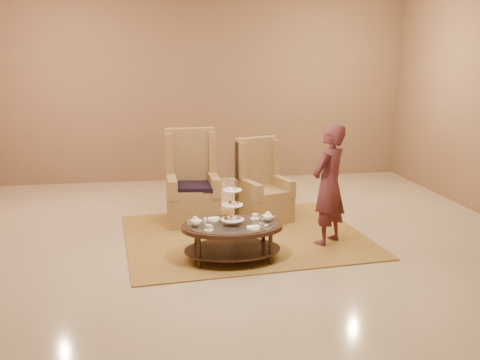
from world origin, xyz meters
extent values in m
plane|color=#C0AB8E|center=(0.00, 0.00, 0.00)|extent=(8.00, 8.00, 0.00)
cube|color=silver|center=(0.00, 0.00, 0.00)|extent=(8.00, 8.00, 0.02)
cube|color=#846248|center=(0.00, 4.00, 1.75)|extent=(8.00, 0.04, 3.50)
cube|color=#A7883B|center=(0.24, 0.43, 0.01)|extent=(3.35, 2.87, 0.02)
cylinder|color=black|center=(-0.47, -0.61, 0.20)|extent=(0.05, 0.05, 0.39)
cylinder|color=black|center=(0.36, -0.62, 0.20)|extent=(0.05, 0.05, 0.39)
cylinder|color=black|center=(-0.46, -0.18, 0.20)|extent=(0.05, 0.05, 0.39)
cylinder|color=black|center=(0.37, -0.19, 0.20)|extent=(0.05, 0.05, 0.39)
cylinder|color=white|center=(-0.05, -0.40, 0.70)|extent=(0.01, 0.01, 0.49)
torus|color=white|center=(-0.05, -0.40, 0.94)|extent=(0.13, 0.01, 0.13)
cylinder|color=white|center=(-0.05, -0.40, 0.51)|extent=(0.28, 0.28, 0.01)
cylinder|color=white|center=(-0.05, -0.40, 0.69)|extent=(0.25, 0.25, 0.01)
cylinder|color=white|center=(-0.05, -0.40, 0.86)|extent=(0.22, 0.22, 0.01)
cylinder|color=#D26C6C|center=(0.03, -0.40, 0.53)|extent=(0.04, 0.04, 0.03)
cylinder|color=tan|center=(-0.05, -0.33, 0.53)|extent=(0.04, 0.04, 0.03)
cylinder|color=brown|center=(-0.12, -0.40, 0.53)|extent=(0.04, 0.04, 0.03)
cylinder|color=white|center=(-0.05, -0.48, 0.53)|extent=(0.04, 0.04, 0.03)
ellipsoid|color=tan|center=(0.02, -0.38, 0.70)|extent=(0.04, 0.04, 0.03)
ellipsoid|color=brown|center=(-0.07, -0.34, 0.70)|extent=(0.04, 0.04, 0.03)
ellipsoid|color=white|center=(-0.11, -0.42, 0.70)|extent=(0.04, 0.04, 0.03)
ellipsoid|color=#D26C6C|center=(-0.03, -0.47, 0.70)|extent=(0.04, 0.04, 0.03)
cube|color=brown|center=(0.00, -0.37, 0.88)|extent=(0.04, 0.03, 0.02)
cube|color=white|center=(-0.08, -0.35, 0.88)|extent=(0.04, 0.03, 0.02)
cube|color=#D26C6C|center=(-0.10, -0.43, 0.88)|extent=(0.04, 0.03, 0.02)
cube|color=tan|center=(-0.02, -0.45, 0.88)|extent=(0.04, 0.03, 0.02)
ellipsoid|color=white|center=(-0.48, -0.41, 0.50)|extent=(0.12, 0.12, 0.09)
cylinder|color=white|center=(-0.48, -0.41, 0.55)|extent=(0.06, 0.06, 0.01)
sphere|color=white|center=(-0.48, -0.41, 0.57)|extent=(0.02, 0.02, 0.02)
cone|color=white|center=(-0.41, -0.41, 0.51)|extent=(0.07, 0.02, 0.05)
torus|color=white|center=(-0.54, -0.41, 0.50)|extent=(0.07, 0.01, 0.07)
ellipsoid|color=white|center=(0.39, -0.36, 0.50)|extent=(0.12, 0.12, 0.09)
cylinder|color=white|center=(0.39, -0.36, 0.55)|extent=(0.06, 0.06, 0.01)
sphere|color=white|center=(0.39, -0.36, 0.57)|extent=(0.02, 0.02, 0.02)
cone|color=white|center=(0.46, -0.36, 0.51)|extent=(0.07, 0.02, 0.05)
torus|color=white|center=(0.33, -0.36, 0.50)|extent=(0.07, 0.01, 0.07)
cylinder|color=white|center=(-0.35, -0.57, 0.45)|extent=(0.11, 0.11, 0.01)
cylinder|color=white|center=(-0.35, -0.57, 0.48)|extent=(0.06, 0.06, 0.05)
torus|color=white|center=(-0.31, -0.57, 0.48)|extent=(0.04, 0.01, 0.04)
cylinder|color=white|center=(0.25, -0.23, 0.45)|extent=(0.11, 0.11, 0.01)
cylinder|color=white|center=(0.25, -0.23, 0.48)|extent=(0.06, 0.06, 0.05)
torus|color=white|center=(0.29, -0.23, 0.48)|extent=(0.04, 0.01, 0.04)
cylinder|color=white|center=(-0.24, -0.20, 0.45)|extent=(0.16, 0.16, 0.01)
cube|color=white|center=(-0.24, -0.20, 0.47)|extent=(0.15, 0.12, 0.02)
cylinder|color=white|center=(0.16, -0.60, 0.45)|extent=(0.16, 0.16, 0.01)
cube|color=white|center=(0.16, -0.60, 0.47)|extent=(0.15, 0.12, 0.02)
cylinder|color=white|center=(-0.36, -0.30, 0.48)|extent=(0.04, 0.04, 0.06)
cylinder|color=white|center=(0.32, -0.55, 0.46)|extent=(0.06, 0.06, 0.01)
cylinder|color=#D26C6C|center=(0.32, -0.55, 0.47)|extent=(0.04, 0.04, 0.01)
cylinder|color=white|center=(0.29, -0.46, 0.46)|extent=(0.06, 0.06, 0.01)
cylinder|color=brown|center=(0.29, -0.46, 0.47)|extent=(0.04, 0.04, 0.01)
cylinder|color=white|center=(-0.42, -0.22, 0.46)|extent=(0.06, 0.06, 0.01)
cylinder|color=white|center=(-0.42, -0.22, 0.47)|extent=(0.04, 0.04, 0.01)
cube|color=#9A7748|center=(-0.39, 1.16, 0.22)|extent=(0.74, 0.74, 0.44)
cube|color=#9A7748|center=(-0.39, 1.11, 0.49)|extent=(0.63, 0.63, 0.10)
cube|color=#9A7748|center=(-0.40, 1.46, 0.67)|extent=(0.73, 0.16, 1.35)
cube|color=#9A7748|center=(-0.71, 1.41, 0.99)|extent=(0.11, 0.23, 0.62)
cube|color=#9A7748|center=(-0.09, 1.42, 0.99)|extent=(0.11, 0.23, 0.62)
cube|color=#9A7748|center=(-0.69, 1.10, 0.57)|extent=(0.14, 0.66, 0.27)
cube|color=#9A7748|center=(-0.09, 1.11, 0.57)|extent=(0.14, 0.66, 0.27)
cube|color=black|center=(-0.39, 1.08, 0.56)|extent=(0.63, 0.58, 0.06)
cube|color=#9A7748|center=(0.65, 1.09, 0.19)|extent=(0.82, 0.82, 0.39)
cube|color=#9A7748|center=(0.67, 1.05, 0.44)|extent=(0.70, 0.70, 0.09)
cube|color=#9A7748|center=(0.57, 1.35, 0.60)|extent=(0.66, 0.32, 1.21)
cube|color=#9A7748|center=(0.32, 1.23, 0.88)|extent=(0.15, 0.22, 0.56)
cube|color=#9A7748|center=(0.85, 1.40, 0.88)|extent=(0.15, 0.22, 0.56)
cube|color=#9A7748|center=(0.41, 0.96, 0.51)|extent=(0.29, 0.59, 0.24)
cube|color=#9A7748|center=(0.92, 1.13, 0.51)|extent=(0.29, 0.59, 0.24)
imported|color=#532328|center=(1.25, -0.02, 0.78)|extent=(0.68, 0.66, 1.57)
camera|label=1|loc=(-0.93, -6.32, 2.37)|focal=40.00mm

